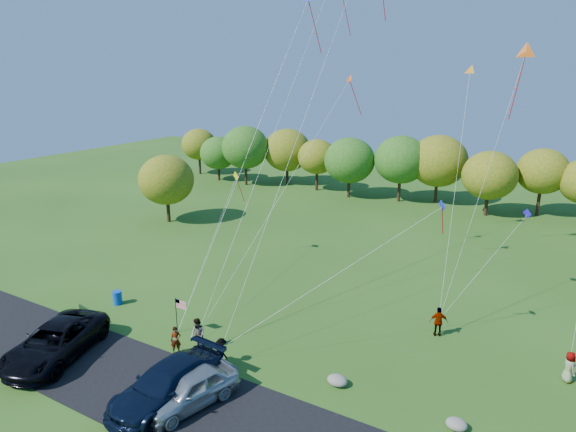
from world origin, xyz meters
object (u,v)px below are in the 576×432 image
object	(u,v)px
flyer_b	(198,335)
flyer_e	(569,367)
flyer_c	(222,352)
park_bench	(88,314)
flyer_d	(439,322)
trash_barrel	(117,298)
flyer_a	(176,340)
minivan_navy	(167,384)
minivan_silver	(190,389)
minivan_dark	(55,342)

from	to	relation	value
flyer_b	flyer_e	size ratio (longest dim) A/B	1.17
flyer_c	park_bench	world-z (taller)	flyer_c
park_bench	flyer_d	bearing A→B (deg)	34.99
flyer_c	trash_barrel	world-z (taller)	flyer_c
flyer_a	trash_barrel	size ratio (longest dim) A/B	1.74
flyer_b	trash_barrel	xyz separation A→B (m)	(-8.54, 1.78, -0.50)
flyer_c	flyer_e	world-z (taller)	flyer_e
flyer_a	trash_barrel	xyz separation A→B (m)	(-7.70, 2.65, -0.34)
flyer_b	park_bench	bearing A→B (deg)	-153.28
flyer_b	park_bench	xyz separation A→B (m)	(-8.20, -0.87, -0.45)
minivan_navy	flyer_c	distance (m)	3.91
park_bench	minivan_silver	bearing A→B (deg)	-6.74
minivan_dark	flyer_b	bearing A→B (deg)	18.65
flyer_a	flyer_e	size ratio (longest dim) A/B	0.97
minivan_silver	flyer_e	distance (m)	18.89
minivan_dark	minivan_silver	distance (m)	9.11
minivan_navy	minivan_silver	bearing A→B (deg)	20.91
minivan_silver	flyer_c	xyz separation A→B (m)	(-0.89, 3.55, -0.13)
flyer_c	park_bench	xyz separation A→B (m)	(-10.24, -0.39, -0.26)
minivan_navy	flyer_c	size ratio (longest dim) A/B	4.07
minivan_dark	minivan_navy	world-z (taller)	minivan_dark
flyer_a	flyer_e	bearing A→B (deg)	-17.96
flyer_e	trash_barrel	world-z (taller)	flyer_e
flyer_d	flyer_e	distance (m)	7.03
flyer_a	park_bench	world-z (taller)	flyer_a
flyer_b	flyer_c	size ratio (longest dim) A/B	1.25
flyer_d	trash_barrel	bearing A→B (deg)	-4.88
flyer_c	minivan_silver	bearing A→B (deg)	123.99
minivan_navy	flyer_d	distance (m)	15.95
flyer_c	park_bench	distance (m)	10.25
minivan_navy	flyer_a	size ratio (longest dim) A/B	3.91
flyer_a	trash_barrel	bearing A→B (deg)	119.82
minivan_silver	flyer_a	bearing A→B (deg)	154.30
flyer_e	flyer_d	bearing A→B (deg)	45.65
minivan_silver	flyer_a	size ratio (longest dim) A/B	3.07
minivan_dark	flyer_d	xyz separation A→B (m)	(17.34, 13.13, -0.07)
minivan_dark	minivan_navy	bearing A→B (deg)	-16.50
flyer_e	minivan_navy	bearing A→B (deg)	91.72
flyer_b	flyer_c	bearing A→B (deg)	7.42
minivan_dark	flyer_c	xyz separation A→B (m)	(8.20, 4.12, -0.22)
flyer_e	trash_barrel	bearing A→B (deg)	67.78
minivan_dark	minivan_silver	xyz separation A→B (m)	(9.09, 0.57, -0.09)
park_bench	trash_barrel	size ratio (longest dim) A/B	1.86
flyer_d	trash_barrel	size ratio (longest dim) A/B	1.99
minivan_dark	flyer_e	xyz separation A→B (m)	(24.25, 11.85, -0.16)
flyer_b	minivan_dark	bearing A→B (deg)	-122.59
minivan_dark	trash_barrel	distance (m)	6.83
flyer_b	flyer_e	bearing A→B (deg)	42.48
minivan_navy	flyer_b	xyz separation A→B (m)	(-1.82, 4.38, -0.01)
minivan_silver	park_bench	xyz separation A→B (m)	(-11.13, 3.16, -0.39)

